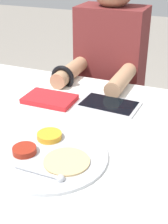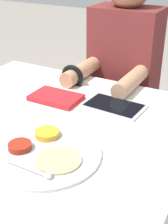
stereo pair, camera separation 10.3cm
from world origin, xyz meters
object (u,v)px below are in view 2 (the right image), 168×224
Objects in this scene: thali_tray at (45,152)px; tablet_device at (114,106)px; person_diner at (122,94)px; red_notebook at (56,98)px.

tablet_device is at bearing 82.43° from thali_tray.
thali_tray is 0.81m from person_diner.
thali_tray reaches higher than red_notebook.
thali_tray is 1.40× the size of tablet_device.
person_diner reaches higher than red_notebook.
red_notebook is at bearing 118.46° from thali_tray.
person_diner reaches higher than tablet_device.
tablet_device is at bearing -72.23° from person_diner.
person_diner is (0.10, 0.46, -0.15)m from red_notebook.
thali_tray reaches higher than tablet_device.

